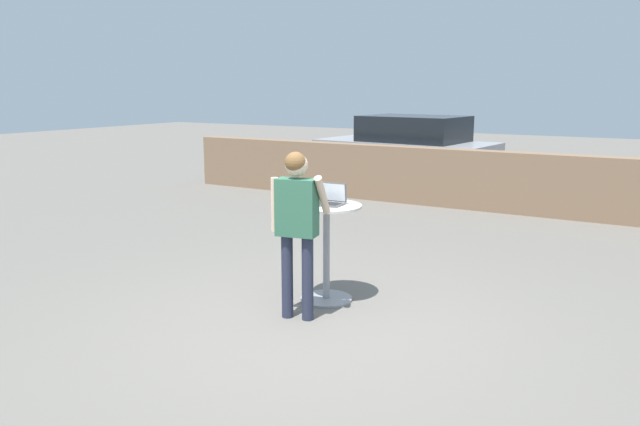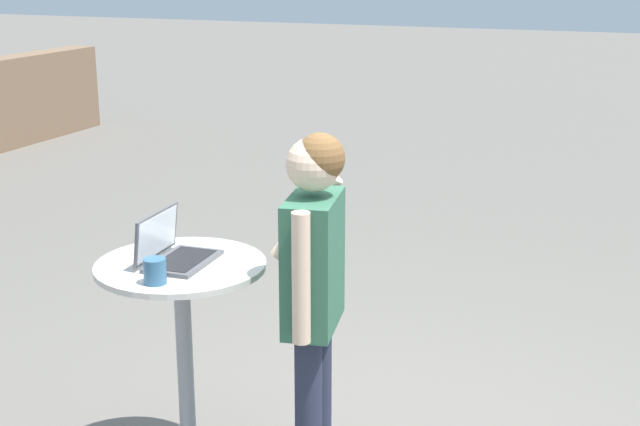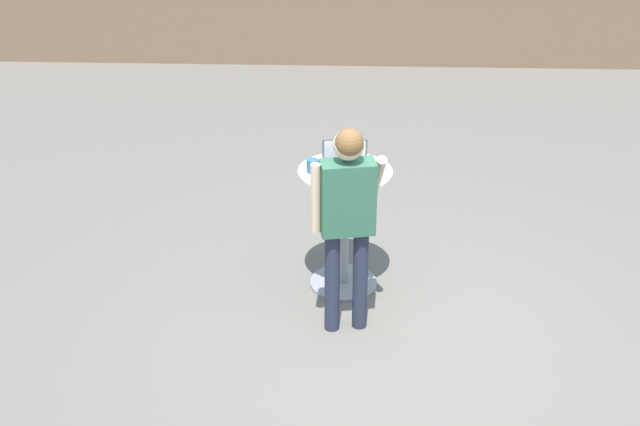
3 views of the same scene
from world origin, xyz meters
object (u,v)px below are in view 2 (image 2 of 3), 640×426
Objects in this scene: cafe_table at (185,349)px; standing_person at (313,281)px; laptop at (174,252)px; coffee_mug at (155,271)px.

standing_person reaches higher than cafe_table.
standing_person is at bearing -87.70° from laptop.
standing_person is (0.27, -0.56, -0.06)m from coffee_mug.
cafe_table is 0.51m from coffee_mug.
standing_person is at bearing -87.81° from cafe_table.
cafe_table is 7.92× the size of coffee_mug.
coffee_mug is (-0.24, -0.03, 0.44)m from cafe_table.
laptop is 2.78× the size of coffee_mug.
laptop is 0.25m from coffee_mug.
laptop is (-0.00, 0.03, 0.44)m from cafe_table.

